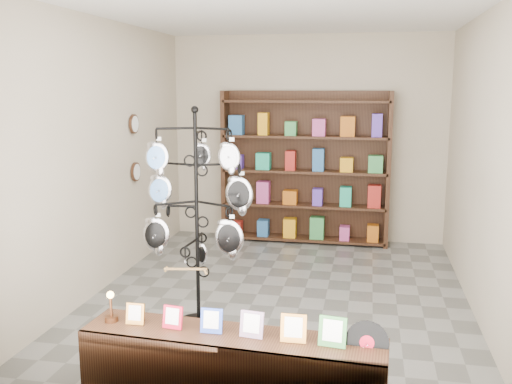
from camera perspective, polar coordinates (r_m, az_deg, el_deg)
ground at (r=6.35m, az=2.37°, el=-10.33°), size 5.00×5.00×0.00m
room_envelope at (r=5.95m, az=2.51°, el=6.56°), size 5.00×5.00×5.00m
display_tree at (r=5.31m, az=-5.97°, el=-0.99°), size 1.07×0.95×2.09m
front_shelf at (r=4.27m, az=-2.42°, el=-17.29°), size 2.19×0.57×0.77m
back_shelving at (r=8.30m, az=4.90°, el=1.96°), size 2.42×0.36×2.20m
wall_clocks at (r=7.30m, az=-12.02°, el=4.32°), size 0.03×0.24×0.84m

